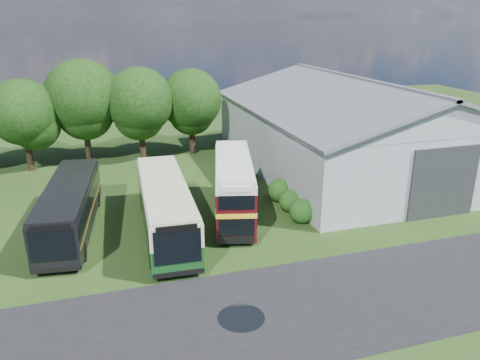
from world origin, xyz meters
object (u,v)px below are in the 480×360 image
object	(u,v)px
storage_shed	(354,122)
bus_maroon_double	(234,188)
bus_green_single	(165,207)
bus_dark_single	(70,207)

from	to	relation	value
storage_shed	bus_maroon_double	size ratio (longest dim) A/B	2.49
storage_shed	bus_maroon_double	distance (m)	15.66
bus_green_single	storage_shed	bearing A→B (deg)	28.88
bus_green_single	bus_dark_single	size ratio (longest dim) A/B	1.05
bus_green_single	bus_dark_single	bearing A→B (deg)	163.95
bus_green_single	bus_dark_single	distance (m)	6.09
bus_green_single	bus_maroon_double	size ratio (longest dim) A/B	1.24
storage_shed	bus_maroon_double	bearing A→B (deg)	-150.38
storage_shed	bus_maroon_double	xyz separation A→B (m)	(-13.49, -7.67, -2.09)
storage_shed	bus_green_single	world-z (taller)	storage_shed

